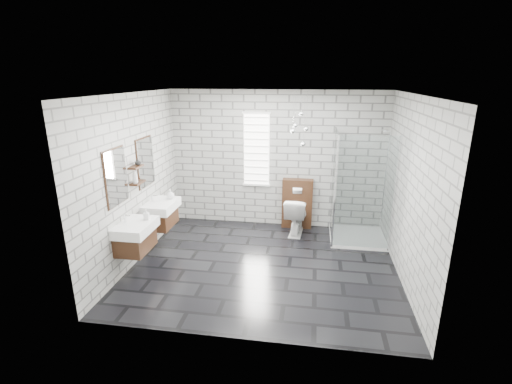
% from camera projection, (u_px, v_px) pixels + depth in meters
% --- Properties ---
extents(floor, '(4.20, 3.60, 0.02)m').
position_uv_depth(floor, '(264.00, 266.00, 6.03)').
color(floor, black).
rests_on(floor, ground).
extents(ceiling, '(4.20, 3.60, 0.02)m').
position_uv_depth(ceiling, '(265.00, 93.00, 5.22)').
color(ceiling, white).
rests_on(ceiling, wall_back).
extents(wall_back, '(4.20, 0.02, 2.70)m').
position_uv_depth(wall_back, '(277.00, 160.00, 7.33)').
color(wall_back, '#A4A49F').
rests_on(wall_back, floor).
extents(wall_front, '(4.20, 0.02, 2.70)m').
position_uv_depth(wall_front, '(242.00, 233.00, 3.92)').
color(wall_front, '#A4A49F').
rests_on(wall_front, floor).
extents(wall_left, '(0.02, 3.60, 2.70)m').
position_uv_depth(wall_left, '(134.00, 180.00, 5.94)').
color(wall_left, '#A4A49F').
rests_on(wall_left, floor).
extents(wall_right, '(0.02, 3.60, 2.70)m').
position_uv_depth(wall_right, '(410.00, 192.00, 5.31)').
color(wall_right, '#A4A49F').
rests_on(wall_right, floor).
extents(vanity_left, '(0.47, 0.70, 1.57)m').
position_uv_depth(vanity_left, '(133.00, 229.00, 5.55)').
color(vanity_left, '#3C2212').
rests_on(vanity_left, wall_left).
extents(vanity_right, '(0.47, 0.70, 1.57)m').
position_uv_depth(vanity_right, '(159.00, 207.00, 6.47)').
color(vanity_right, '#3C2212').
rests_on(vanity_right, wall_left).
extents(shelf_lower, '(0.14, 0.30, 0.03)m').
position_uv_depth(shelf_lower, '(138.00, 183.00, 5.89)').
color(shelf_lower, '#3C2212').
rests_on(shelf_lower, wall_left).
extents(shelf_upper, '(0.14, 0.30, 0.03)m').
position_uv_depth(shelf_upper, '(136.00, 167.00, 5.81)').
color(shelf_upper, '#3C2212').
rests_on(shelf_upper, wall_left).
extents(window, '(0.56, 0.05, 1.48)m').
position_uv_depth(window, '(256.00, 150.00, 7.30)').
color(window, white).
rests_on(window, wall_back).
extents(cistern_panel, '(0.60, 0.20, 1.00)m').
position_uv_depth(cistern_panel, '(297.00, 203.00, 7.42)').
color(cistern_panel, '#3C2212').
rests_on(cistern_panel, floor).
extents(flush_plate, '(0.18, 0.01, 0.12)m').
position_uv_depth(flush_plate, '(297.00, 191.00, 7.23)').
color(flush_plate, silver).
rests_on(flush_plate, cistern_panel).
extents(shower_enclosure, '(1.00, 1.00, 2.03)m').
position_uv_depth(shower_enclosure, '(354.00, 215.00, 6.77)').
color(shower_enclosure, white).
rests_on(shower_enclosure, floor).
extents(pendant_cluster, '(0.32, 0.21, 0.98)m').
position_uv_depth(pendant_cluster, '(300.00, 128.00, 6.65)').
color(pendant_cluster, silver).
rests_on(pendant_cluster, ceiling).
extents(toilet, '(0.46, 0.74, 0.73)m').
position_uv_depth(toilet, '(296.00, 215.00, 7.16)').
color(toilet, white).
rests_on(toilet, floor).
extents(soap_bottle_a, '(0.09, 0.09, 0.17)m').
position_uv_depth(soap_bottle_a, '(146.00, 215.00, 5.61)').
color(soap_bottle_a, '#B2B2B2').
rests_on(soap_bottle_a, vanity_left).
extents(soap_bottle_b, '(0.14, 0.14, 0.17)m').
position_uv_depth(soap_bottle_b, '(170.00, 194.00, 6.57)').
color(soap_bottle_b, '#B2B2B2').
rests_on(soap_bottle_b, vanity_right).
extents(soap_bottle_c, '(0.10, 0.10, 0.22)m').
position_uv_depth(soap_bottle_c, '(135.00, 176.00, 5.77)').
color(soap_bottle_c, '#B2B2B2').
rests_on(soap_bottle_c, shelf_lower).
extents(vase, '(0.12, 0.12, 0.10)m').
position_uv_depth(vase, '(138.00, 162.00, 5.84)').
color(vase, '#B2B2B2').
rests_on(vase, shelf_upper).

